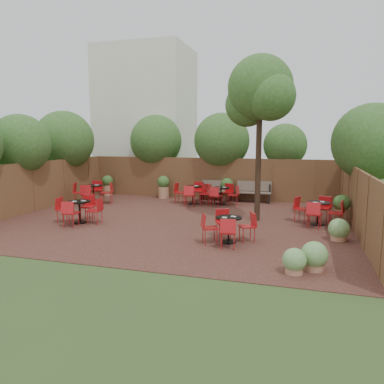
% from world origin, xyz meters
% --- Properties ---
extents(ground, '(80.00, 80.00, 0.00)m').
position_xyz_m(ground, '(0.00, 0.00, 0.00)').
color(ground, '#354F23').
rests_on(ground, ground).
extents(courtyard_paving, '(12.00, 10.00, 0.02)m').
position_xyz_m(courtyard_paving, '(0.00, 0.00, 0.01)').
color(courtyard_paving, '#351A15').
rests_on(courtyard_paving, ground).
extents(fence_back, '(12.00, 0.08, 2.00)m').
position_xyz_m(fence_back, '(0.00, 5.00, 1.00)').
color(fence_back, brown).
rests_on(fence_back, ground).
extents(fence_left, '(0.08, 10.00, 2.00)m').
position_xyz_m(fence_left, '(-6.00, 0.00, 1.00)').
color(fence_left, brown).
rests_on(fence_left, ground).
extents(fence_right, '(0.08, 10.00, 2.00)m').
position_xyz_m(fence_right, '(6.00, 0.00, 1.00)').
color(fence_right, brown).
rests_on(fence_right, ground).
extents(neighbour_building, '(5.00, 4.00, 8.00)m').
position_xyz_m(neighbour_building, '(-4.50, 8.00, 4.00)').
color(neighbour_building, silver).
rests_on(neighbour_building, ground).
extents(overhang_foliage, '(15.94, 10.81, 2.78)m').
position_xyz_m(overhang_foliage, '(-1.93, 2.78, 2.78)').
color(overhang_foliage, '#2E591C').
rests_on(overhang_foliage, ground).
extents(courtyard_tree, '(2.49, 2.39, 5.75)m').
position_xyz_m(courtyard_tree, '(2.82, 0.86, 4.45)').
color(courtyard_tree, black).
rests_on(courtyard_tree, courtyard_paving).
extents(park_bench_left, '(1.57, 0.68, 0.94)m').
position_xyz_m(park_bench_left, '(0.48, 4.63, 0.51)').
color(park_bench_left, brown).
rests_on(park_bench_left, courtyard_paving).
extents(park_bench_right, '(1.60, 0.64, 0.97)m').
position_xyz_m(park_bench_right, '(2.23, 4.63, 0.52)').
color(park_bench_right, brown).
rests_on(park_bench_right, courtyard_paving).
extents(bistro_tables, '(11.24, 7.43, 0.95)m').
position_xyz_m(bistro_tables, '(-0.18, 1.22, 0.48)').
color(bistro_tables, black).
rests_on(bistro_tables, courtyard_paving).
extents(planters, '(11.40, 4.24, 1.10)m').
position_xyz_m(planters, '(-0.28, 3.73, 0.59)').
color(planters, '#A97454').
rests_on(planters, courtyard_paving).
extents(low_shrubs, '(1.73, 3.63, 0.65)m').
position_xyz_m(low_shrubs, '(4.83, -2.92, 0.32)').
color(low_shrubs, '#A97454').
rests_on(low_shrubs, courtyard_paving).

